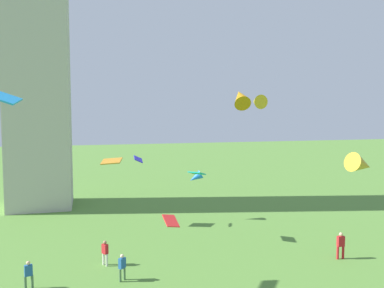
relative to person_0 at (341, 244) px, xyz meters
name	(u,v)px	position (x,y,z in m)	size (l,w,h in m)	color
person_0	(341,244)	(0.00, 0.00, 0.00)	(0.55, 0.29, 1.77)	red
person_1	(29,273)	(-19.22, 0.57, -0.11)	(0.48, 0.33, 1.58)	#51754C
person_2	(122,266)	(-14.20, 0.32, -0.12)	(0.46, 0.44, 1.56)	#51754C
person_5	(105,251)	(-15.04, 2.92, -0.10)	(0.42, 0.48, 1.59)	silver
kite_flying_0	(257,102)	(-0.36, 12.57, 9.68)	(1.39, 1.97, 1.43)	gold
kite_flying_1	(361,165)	(2.33, 1.18, 5.03)	(2.46, 1.83, 1.82)	gold
kite_flying_2	(171,221)	(-12.15, -3.44, 3.36)	(0.74, 0.99, 0.51)	red
kite_flying_3	(196,177)	(-6.64, 11.65, 2.87)	(1.50, 1.03, 1.27)	blue
kite_flying_4	(138,159)	(-11.85, 10.97, 4.74)	(0.75, 1.09, 0.61)	#2926BF
kite_flying_5	(197,173)	(-8.13, 6.02, 4.14)	(1.59, 1.66, 0.40)	#16B2A2
kite_flying_6	(241,97)	(-3.47, 9.04, 9.91)	(1.74, 2.57, 2.23)	#B57A0D
kite_flying_8	(112,161)	(-14.02, 11.55, 4.58)	(1.90, 1.61, 0.54)	#C17F24
kite_flying_9	(2,97)	(-20.23, 0.69, 9.43)	(1.88, 1.38, 0.93)	#2290DD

